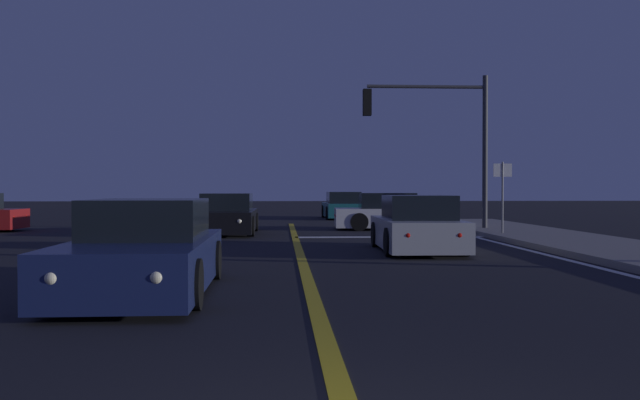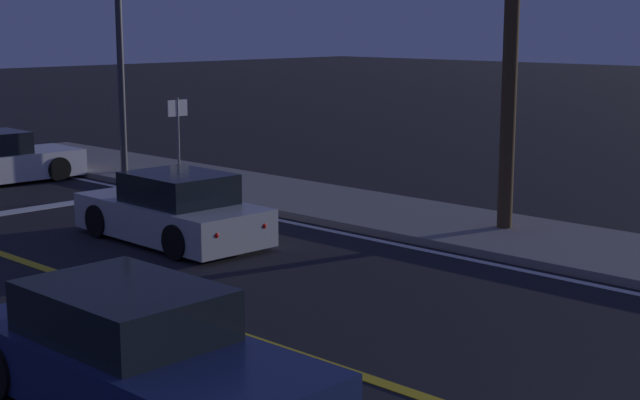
% 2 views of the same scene
% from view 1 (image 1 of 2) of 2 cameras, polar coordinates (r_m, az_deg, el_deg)
% --- Properties ---
extents(lane_line_center, '(0.20, 32.57, 0.01)m').
position_cam_1_polar(lane_line_center, '(13.04, -1.33, -5.61)').
color(lane_line_center, gold).
rests_on(lane_line_center, ground).
extents(lane_line_edge_right, '(0.16, 32.57, 0.01)m').
position_cam_1_polar(lane_line_edge_right, '(14.34, 21.48, -5.08)').
color(lane_line_edge_right, white).
rests_on(lane_line_edge_right, ground).
extents(stop_bar, '(5.79, 0.50, 0.01)m').
position_cam_1_polar(stop_bar, '(21.34, 5.73, -3.06)').
color(stop_bar, white).
rests_on(stop_bar, ground).
extents(car_side_waiting_silver, '(1.92, 4.19, 1.34)m').
position_cam_1_polar(car_side_waiting_silver, '(16.52, 8.04, -2.24)').
color(car_side_waiting_silver, '#B2B5BA').
rests_on(car_side_waiting_silver, ground).
extents(car_mid_block_black, '(1.99, 4.64, 1.34)m').
position_cam_1_polar(car_mid_block_black, '(23.12, -7.73, -1.33)').
color(car_mid_block_black, black).
rests_on(car_mid_block_black, ground).
extents(car_distant_tail_navy, '(1.95, 4.74, 1.34)m').
position_cam_1_polar(car_distant_tail_navy, '(10.23, -14.28, -4.20)').
color(car_distant_tail_navy, navy).
rests_on(car_distant_tail_navy, ground).
extents(car_parked_curb_white, '(4.41, 2.05, 1.34)m').
position_cam_1_polar(car_parked_curb_white, '(25.28, 6.01, -1.13)').
color(car_parked_curb_white, silver).
rests_on(car_parked_curb_white, ground).
extents(car_far_approaching_teal, '(1.96, 4.32, 1.34)m').
position_cam_1_polar(car_far_approaching_teal, '(34.39, 1.92, -0.58)').
color(car_far_approaching_teal, '#195960').
rests_on(car_far_approaching_teal, ground).
extents(traffic_signal_near_right, '(4.32, 0.28, 5.39)m').
position_cam_1_polar(traffic_signal_near_right, '(24.04, 9.83, 6.01)').
color(traffic_signal_near_right, '#38383D').
rests_on(traffic_signal_near_right, ground).
extents(street_sign_corner, '(0.56, 0.06, 2.31)m').
position_cam_1_polar(street_sign_corner, '(21.60, 14.88, 1.08)').
color(street_sign_corner, slate).
rests_on(street_sign_corner, ground).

